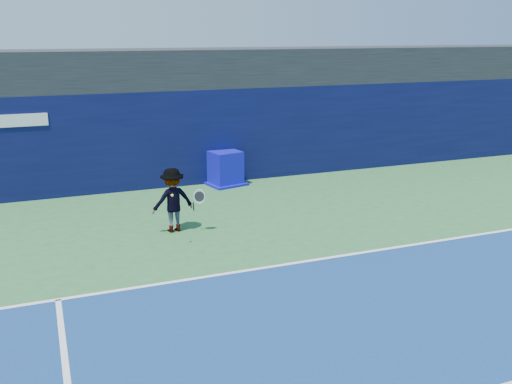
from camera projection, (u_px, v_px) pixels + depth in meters
The scene contains 7 objects.
ground at pixel (384, 327), 9.45m from camera, with size 80.00×80.00×0.00m, color #2F6834.
baseline at pixel (305, 261), 12.15m from camera, with size 24.00×0.10×0.01m, color white.
stadium_band at pixel (195, 67), 18.81m from camera, with size 36.00×3.00×1.20m, color black.
back_wall_assembly at pixel (205, 135), 18.48m from camera, with size 36.00×1.03×3.00m.
equipment_cart at pixel (225, 169), 18.22m from camera, with size 1.36×1.36×1.09m.
tennis_player at pixel (173, 200), 13.84m from camera, with size 1.28×0.73×1.58m.
tennis_ball at pixel (172, 195), 12.63m from camera, with size 0.06×0.06×0.06m.
Camera 1 is at (-5.04, -7.16, 4.72)m, focal length 40.00 mm.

